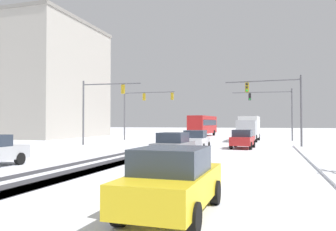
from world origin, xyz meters
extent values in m
cube|color=#38383D|center=(-2.42, 14.27, 0.00)|extent=(0.76, 31.40, 0.01)
cube|color=#38383D|center=(-0.26, 14.27, 0.00)|extent=(0.97, 31.40, 0.01)
cube|color=#38383D|center=(-1.07, 14.27, 0.00)|extent=(0.79, 31.40, 0.01)
cube|color=#38383D|center=(-0.18, 14.27, 0.00)|extent=(0.96, 31.40, 0.01)
cylinder|color=#56565B|center=(10.39, 26.55, 3.25)|extent=(0.18, 0.18, 6.50)
cylinder|color=#56565B|center=(7.03, 26.75, 6.10)|extent=(6.73, 0.52, 0.12)
cube|color=#B79319|center=(5.69, 26.83, 5.55)|extent=(0.33, 0.26, 0.90)
sphere|color=black|center=(5.68, 26.67, 5.85)|extent=(0.20, 0.20, 0.20)
sphere|color=black|center=(5.68, 26.67, 5.55)|extent=(0.20, 0.20, 0.20)
sphere|color=green|center=(5.68, 26.67, 5.25)|extent=(0.20, 0.20, 0.20)
cylinder|color=#56565B|center=(-10.39, 24.55, 3.25)|extent=(0.18, 0.18, 6.50)
cylinder|color=#56565B|center=(-7.36, 24.77, 6.10)|extent=(6.08, 0.56, 0.12)
cube|color=#B79319|center=(-6.14, 24.85, 5.55)|extent=(0.34, 0.26, 0.90)
sphere|color=black|center=(-6.15, 25.01, 5.85)|extent=(0.20, 0.20, 0.20)
sphere|color=black|center=(-6.15, 25.01, 5.55)|extent=(0.20, 0.20, 0.20)
sphere|color=green|center=(-6.15, 25.01, 5.25)|extent=(0.20, 0.20, 0.20)
cylinder|color=#56565B|center=(-10.39, 34.55, 3.25)|extent=(0.18, 0.18, 6.50)
cylinder|color=#56565B|center=(-6.97, 34.51, 6.10)|extent=(6.85, 0.20, 0.12)
cube|color=#B79319|center=(-7.65, 34.52, 5.55)|extent=(0.32, 0.24, 0.90)
sphere|color=black|center=(-7.65, 34.68, 5.85)|extent=(0.20, 0.20, 0.20)
sphere|color=black|center=(-7.65, 34.68, 5.55)|extent=(0.20, 0.20, 0.20)
sphere|color=green|center=(-7.65, 34.68, 5.25)|extent=(0.20, 0.20, 0.20)
cube|color=#B79319|center=(-3.89, 34.47, 5.55)|extent=(0.32, 0.24, 0.90)
sphere|color=black|center=(-3.89, 34.63, 5.85)|extent=(0.20, 0.20, 0.20)
sphere|color=black|center=(-3.89, 34.63, 5.55)|extent=(0.20, 0.20, 0.20)
sphere|color=green|center=(-3.89, 34.63, 5.25)|extent=(0.20, 0.20, 0.20)
cylinder|color=#56565B|center=(10.39, 38.55, 3.25)|extent=(0.18, 0.18, 6.50)
cylinder|color=#56565B|center=(6.77, 38.34, 6.10)|extent=(7.25, 0.54, 0.12)
cube|color=black|center=(5.32, 38.25, 5.55)|extent=(0.33, 0.26, 0.90)
sphere|color=black|center=(5.33, 38.09, 5.85)|extent=(0.20, 0.20, 0.20)
sphere|color=black|center=(5.33, 38.09, 5.55)|extent=(0.20, 0.20, 0.20)
sphere|color=green|center=(5.33, 38.09, 5.25)|extent=(0.20, 0.20, 0.20)
cube|color=red|center=(5.44, 24.46, 0.67)|extent=(1.93, 4.19, 0.70)
cube|color=#2D3847|center=(5.43, 24.31, 1.32)|extent=(1.67, 1.99, 0.60)
cylinder|color=black|center=(4.70, 25.77, 0.32)|extent=(0.26, 0.65, 0.64)
cylinder|color=black|center=(6.32, 25.68, 0.32)|extent=(0.26, 0.65, 0.64)
cylinder|color=black|center=(4.56, 23.23, 0.32)|extent=(0.26, 0.65, 0.64)
cylinder|color=black|center=(6.17, 23.14, 0.32)|extent=(0.26, 0.65, 0.64)
cube|color=silver|center=(1.95, 21.31, 0.67)|extent=(1.76, 4.12, 0.70)
cube|color=#2D3847|center=(1.95, 21.16, 1.32)|extent=(1.59, 1.92, 0.60)
cylinder|color=black|center=(1.13, 22.56, 0.32)|extent=(0.23, 0.64, 0.64)
cylinder|color=black|center=(2.74, 22.59, 0.32)|extent=(0.23, 0.64, 0.64)
cylinder|color=black|center=(1.16, 20.02, 0.32)|extent=(0.23, 0.64, 0.64)
cylinder|color=black|center=(2.78, 20.05, 0.32)|extent=(0.23, 0.64, 0.64)
cube|color=slate|center=(1.99, 14.71, 0.67)|extent=(1.82, 4.15, 0.70)
cube|color=#2D3847|center=(1.98, 14.56, 1.32)|extent=(1.61, 1.94, 0.60)
cylinder|color=black|center=(1.22, 16.01, 0.32)|extent=(0.24, 0.65, 0.64)
cylinder|color=black|center=(2.83, 15.96, 0.32)|extent=(0.24, 0.65, 0.64)
cylinder|color=black|center=(1.14, 13.47, 0.32)|extent=(0.24, 0.65, 0.64)
cylinder|color=black|center=(2.76, 13.42, 0.32)|extent=(0.24, 0.65, 0.64)
cylinder|color=black|center=(-4.97, 9.47, 0.32)|extent=(0.24, 0.65, 0.64)
cube|color=yellow|center=(5.39, 2.81, 0.67)|extent=(1.75, 4.12, 0.70)
cube|color=#2D3847|center=(5.39, 2.66, 1.32)|extent=(1.58, 1.92, 0.60)
cylinder|color=black|center=(4.60, 4.09, 0.32)|extent=(0.23, 0.64, 0.64)
cylinder|color=black|center=(6.21, 4.07, 0.32)|extent=(0.23, 0.64, 0.64)
cylinder|color=black|center=(4.57, 1.55, 0.32)|extent=(0.23, 0.64, 0.64)
cylinder|color=black|center=(6.18, 1.53, 0.32)|extent=(0.23, 0.64, 0.64)
cube|color=#B21E1E|center=(-3.01, 49.99, 1.93)|extent=(2.98, 11.10, 2.90)
cube|color=#283342|center=(-3.01, 49.99, 2.28)|extent=(2.98, 10.22, 0.90)
cylinder|color=black|center=(-1.99, 46.09, 0.48)|extent=(0.34, 0.97, 0.96)
cylinder|color=black|center=(-4.36, 46.19, 0.48)|extent=(0.34, 0.97, 0.96)
cylinder|color=black|center=(-1.68, 53.23, 0.48)|extent=(0.34, 0.97, 0.96)
cylinder|color=black|center=(-4.05, 53.34, 0.48)|extent=(0.34, 0.97, 0.96)
cube|color=#B7BABF|center=(5.19, 33.43, 1.47)|extent=(2.18, 2.28, 2.10)
cube|color=silver|center=(5.32, 37.13, 1.72)|extent=(2.39, 5.28, 2.60)
cylinder|color=black|center=(6.21, 33.83, 0.42)|extent=(0.31, 0.85, 0.84)
cylinder|color=black|center=(4.19, 33.91, 0.42)|extent=(0.31, 0.85, 0.84)
cylinder|color=black|center=(6.38, 38.52, 0.42)|extent=(0.31, 0.85, 0.84)
cylinder|color=black|center=(4.36, 38.60, 0.42)|extent=(0.31, 0.85, 0.84)
cube|color=#B2ADA3|center=(-32.23, 39.21, 8.69)|extent=(25.83, 17.77, 17.38)
cube|color=gray|center=(-32.23, 39.21, 17.63)|extent=(26.13, 18.07, 0.50)
camera|label=1|loc=(7.62, -4.92, 2.21)|focal=35.27mm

